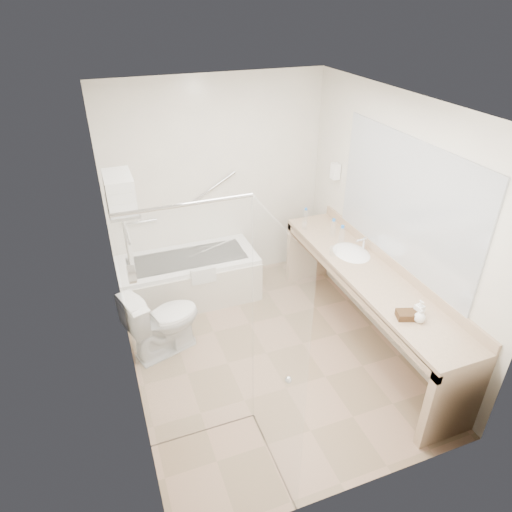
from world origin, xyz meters
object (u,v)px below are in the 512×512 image
object	(u,v)px
bathtub	(189,278)
toilet	(163,321)
vanity_counter	(367,290)
water_bottle_left	(342,235)
amenity_basket	(408,315)

from	to	relation	value
bathtub	toilet	bearing A→B (deg)	-118.83
vanity_counter	water_bottle_left	distance (m)	0.69
bathtub	vanity_counter	distance (m)	2.09
bathtub	amenity_basket	world-z (taller)	amenity_basket
vanity_counter	toilet	distance (m)	2.07
amenity_basket	vanity_counter	bearing A→B (deg)	82.21
toilet	water_bottle_left	world-z (taller)	water_bottle_left
water_bottle_left	amenity_basket	bearing A→B (deg)	-95.56
amenity_basket	water_bottle_left	distance (m)	1.35
bathtub	water_bottle_left	world-z (taller)	water_bottle_left
bathtub	toilet	size ratio (longest dim) A/B	2.09
vanity_counter	water_bottle_left	xyz separation A→B (m)	(0.03, 0.62, 0.31)
bathtub	toilet	xyz separation A→B (m)	(-0.45, -0.82, 0.10)
amenity_basket	water_bottle_left	bearing A→B (deg)	84.44
toilet	amenity_basket	world-z (taller)	amenity_basket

